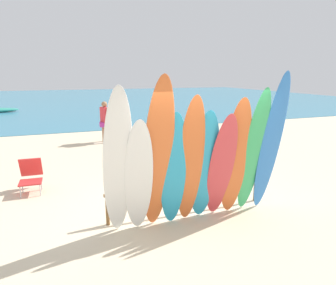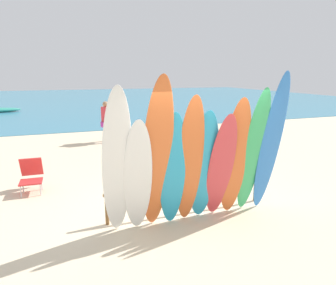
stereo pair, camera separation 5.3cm
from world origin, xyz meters
name	(u,v)px [view 2 (the right image)]	position (x,y,z in m)	size (l,w,h in m)	color
ground	(100,118)	(0.00, 14.00, 0.00)	(60.00, 60.00, 0.00)	beige
ocean_water	(82,99)	(0.00, 29.68, 0.01)	(60.00, 40.00, 0.02)	teal
surfboard_rack	(188,189)	(0.00, 0.00, 0.50)	(3.38, 0.07, 0.62)	brown
surfboard_white_0	(117,164)	(-1.49, -0.50, 1.32)	(0.50, 0.07, 2.68)	white
surfboard_white_1	(138,177)	(-1.14, -0.49, 1.05)	(0.50, 0.06, 2.13)	white
surfboard_orange_2	(157,156)	(-0.80, -0.50, 1.40)	(0.56, 0.08, 2.83)	orange
surfboard_teal_3	(173,170)	(-0.49, -0.44, 1.08)	(0.49, 0.06, 2.18)	#289EC6
surfboard_orange_4	(190,161)	(-0.16, -0.47, 1.23)	(0.50, 0.08, 2.48)	orange
surfboard_teal_5	(204,166)	(0.14, -0.42, 1.09)	(0.55, 0.07, 2.20)	#289EC6
surfboard_red_6	(221,167)	(0.48, -0.47, 1.05)	(0.54, 0.06, 2.16)	#D13D42
surfboard_orange_7	(235,158)	(0.78, -0.46, 1.19)	(0.54, 0.07, 2.41)	orange
surfboard_green_8	(253,153)	(1.17, -0.48, 1.28)	(0.49, 0.08, 2.59)	#38B266
surfboard_blue_9	(271,144)	(1.53, -0.52, 1.42)	(0.48, 0.07, 2.88)	#337AD1
beachgoer_near_rack	(160,114)	(2.01, 8.01, 0.94)	(0.42, 0.60, 1.63)	#9E704C
beachgoer_strolling	(106,119)	(-0.60, 7.06, 0.97)	(0.44, 0.60, 1.68)	#9E704C
beach_chair_red	(31,174)	(-3.09, 2.30, 0.43)	(0.52, 0.73, 0.81)	#B7B7BC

